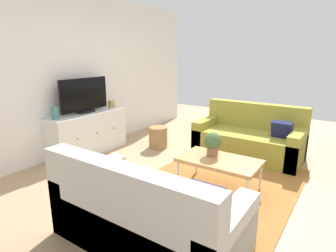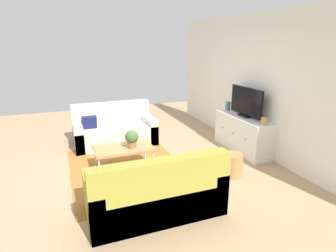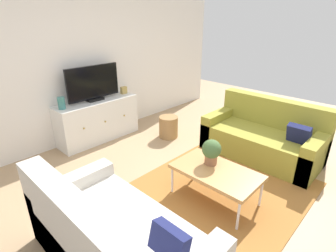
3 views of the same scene
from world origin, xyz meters
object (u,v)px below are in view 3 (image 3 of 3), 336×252
(potted_plant, at_px, (211,151))
(flat_screen_tv, at_px, (93,83))
(wicker_basket, at_px, (169,127))
(tv_console, at_px, (98,120))
(coffee_table, at_px, (216,172))
(mantel_clock, at_px, (124,90))
(glass_vase, at_px, (61,103))
(couch_right_side, at_px, (264,138))
(couch_left_side, at_px, (112,244))

(potted_plant, xyz_separation_m, flat_screen_tv, (-0.09, 2.35, 0.43))
(wicker_basket, bearing_deg, flat_screen_tv, 136.51)
(potted_plant, xyz_separation_m, tv_console, (-0.09, 2.33, -0.22))
(coffee_table, relative_size, mantel_clock, 7.66)
(flat_screen_tv, height_order, glass_vase, flat_screen_tv)
(glass_vase, relative_size, wicker_basket, 0.49)
(potted_plant, distance_m, flat_screen_tv, 2.39)
(couch_right_side, distance_m, flat_screen_tv, 2.91)
(potted_plant, height_order, mantel_clock, mantel_clock)
(coffee_table, height_order, wicker_basket, coffee_table)
(coffee_table, distance_m, potted_plant, 0.26)
(flat_screen_tv, xyz_separation_m, glass_vase, (-0.60, -0.02, -0.20))
(potted_plant, xyz_separation_m, wicker_basket, (0.82, 1.48, -0.39))
(flat_screen_tv, distance_m, wicker_basket, 1.50)
(tv_console, xyz_separation_m, flat_screen_tv, (-0.00, 0.02, 0.65))
(glass_vase, bearing_deg, couch_right_side, -48.67)
(couch_right_side, xyz_separation_m, wicker_basket, (-0.58, 1.53, -0.09))
(couch_right_side, distance_m, wicker_basket, 1.64)
(wicker_basket, bearing_deg, glass_vase, 150.74)
(couch_left_side, distance_m, coffee_table, 1.41)
(flat_screen_tv, height_order, mantel_clock, flat_screen_tv)
(couch_left_side, bearing_deg, couch_right_side, 0.00)
(tv_console, height_order, mantel_clock, mantel_clock)
(flat_screen_tv, height_order, wicker_basket, flat_screen_tv)
(flat_screen_tv, bearing_deg, couch_left_side, -120.08)
(couch_left_side, height_order, potted_plant, couch_left_side)
(coffee_table, height_order, potted_plant, potted_plant)
(couch_left_side, relative_size, flat_screen_tv, 1.81)
(tv_console, xyz_separation_m, wicker_basket, (0.91, -0.85, -0.16))
(wicker_basket, bearing_deg, couch_left_side, -146.37)
(flat_screen_tv, bearing_deg, wicker_basket, -43.49)
(couch_left_side, bearing_deg, potted_plant, 1.74)
(couch_right_side, relative_size, mantel_clock, 13.18)
(coffee_table, bearing_deg, couch_left_side, 176.35)
(tv_console, relative_size, wicker_basket, 3.68)
(glass_vase, relative_size, mantel_clock, 1.46)
(couch_right_side, height_order, mantel_clock, couch_right_side)
(tv_console, relative_size, glass_vase, 7.56)
(potted_plant, distance_m, wicker_basket, 1.74)
(couch_right_side, distance_m, potted_plant, 1.43)
(potted_plant, distance_m, mantel_clock, 2.39)
(couch_right_side, distance_m, glass_vase, 3.21)
(mantel_clock, bearing_deg, couch_right_side, -69.34)
(flat_screen_tv, distance_m, mantel_clock, 0.64)
(tv_console, height_order, flat_screen_tv, flat_screen_tv)
(glass_vase, height_order, wicker_basket, glass_vase)
(coffee_table, relative_size, potted_plant, 3.20)
(flat_screen_tv, xyz_separation_m, mantel_clock, (0.60, -0.02, -0.23))
(coffee_table, distance_m, wicker_basket, 1.86)
(flat_screen_tv, relative_size, wicker_basket, 2.43)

